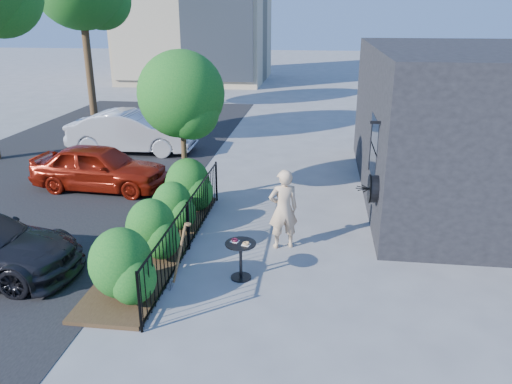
# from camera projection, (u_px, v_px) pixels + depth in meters

# --- Properties ---
(ground) EXTENTS (120.00, 120.00, 0.00)m
(ground) POSITION_uv_depth(u_px,v_px,m) (258.00, 253.00, 10.63)
(ground) COLOR gray
(ground) RESTS_ON ground
(shop_building) EXTENTS (6.22, 9.00, 4.00)m
(shop_building) POSITION_uv_depth(u_px,v_px,m) (480.00, 124.00, 13.48)
(shop_building) COLOR black
(shop_building) RESTS_ON ground
(fence) EXTENTS (0.05, 6.05, 1.10)m
(fence) POSITION_uv_depth(u_px,v_px,m) (188.00, 225.00, 10.62)
(fence) COLOR black
(fence) RESTS_ON ground
(planting_bed) EXTENTS (1.30, 6.00, 0.08)m
(planting_bed) POSITION_uv_depth(u_px,v_px,m) (158.00, 246.00, 10.88)
(planting_bed) COLOR #382616
(planting_bed) RESTS_ON ground
(shrubs) EXTENTS (1.10, 5.60, 1.24)m
(shrubs) POSITION_uv_depth(u_px,v_px,m) (162.00, 216.00, 10.74)
(shrubs) COLOR #13551A
(shrubs) RESTS_ON ground
(patio_tree) EXTENTS (2.20, 2.20, 3.94)m
(patio_tree) POSITION_uv_depth(u_px,v_px,m) (183.00, 100.00, 12.53)
(patio_tree) COLOR #3F2B19
(patio_tree) RESTS_ON ground
(street) EXTENTS (9.00, 30.00, 0.01)m
(street) POSITION_uv_depth(u_px,v_px,m) (29.00, 191.00, 14.27)
(street) COLOR black
(street) RESTS_ON ground
(cafe_table) EXTENTS (0.59, 0.59, 0.80)m
(cafe_table) POSITION_uv_depth(u_px,v_px,m) (241.00, 254.00, 9.47)
(cafe_table) COLOR black
(cafe_table) RESTS_ON ground
(woman) EXTENTS (0.75, 0.61, 1.77)m
(woman) POSITION_uv_depth(u_px,v_px,m) (283.00, 209.00, 10.63)
(woman) COLOR #DBB68E
(woman) RESTS_ON ground
(shovel) EXTENTS (0.46, 0.18, 1.38)m
(shovel) POSITION_uv_depth(u_px,v_px,m) (178.00, 260.00, 9.06)
(shovel) COLOR brown
(shovel) RESTS_ON ground
(car_red) EXTENTS (3.94, 1.79, 1.31)m
(car_red) POSITION_uv_depth(u_px,v_px,m) (100.00, 167.00, 14.28)
(car_red) COLOR maroon
(car_red) RESTS_ON ground
(car_silver) EXTENTS (4.56, 1.65, 1.49)m
(car_silver) POSITION_uv_depth(u_px,v_px,m) (132.00, 132.00, 18.10)
(car_silver) COLOR silver
(car_silver) RESTS_ON ground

